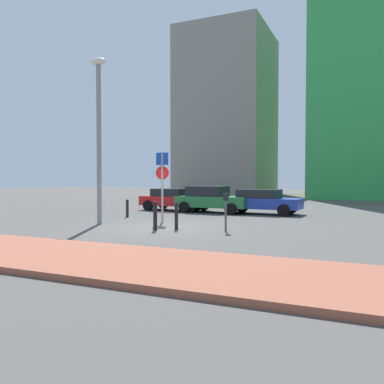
{
  "coord_description": "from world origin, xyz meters",
  "views": [
    {
      "loc": [
        7.47,
        -13.97,
        1.98
      ],
      "look_at": [
        0.06,
        2.55,
        1.35
      ],
      "focal_mm": 36.77,
      "sensor_mm": 36.0,
      "label": 1
    }
  ],
  "objects_px": {
    "street_lamp": "(99,127)",
    "traffic_bollard_far": "(155,216)",
    "parked_car_red": "(175,199)",
    "parking_meter": "(226,207)",
    "parked_car_blue": "(260,201)",
    "traffic_bollard_mid": "(176,216)",
    "parked_car_green": "(212,199)",
    "parking_sign_post": "(162,178)",
    "traffic_bollard_near": "(127,208)"
  },
  "relations": [
    {
      "from": "traffic_bollard_near",
      "to": "parked_car_blue",
      "type": "bearing_deg",
      "value": 37.62
    },
    {
      "from": "parked_car_blue",
      "to": "parking_meter",
      "type": "height_order",
      "value": "parking_meter"
    },
    {
      "from": "parking_meter",
      "to": "traffic_bollard_mid",
      "type": "bearing_deg",
      "value": -172.5
    },
    {
      "from": "parking_meter",
      "to": "street_lamp",
      "type": "xyz_separation_m",
      "value": [
        -5.78,
        0.04,
        3.26
      ]
    },
    {
      "from": "parked_car_red",
      "to": "parking_sign_post",
      "type": "bearing_deg",
      "value": -68.2
    },
    {
      "from": "parked_car_red",
      "to": "traffic_bollard_far",
      "type": "bearing_deg",
      "value": -67.93
    },
    {
      "from": "parking_meter",
      "to": "parked_car_blue",
      "type": "bearing_deg",
      "value": 94.72
    },
    {
      "from": "parked_car_red",
      "to": "street_lamp",
      "type": "distance_m",
      "value": 8.52
    },
    {
      "from": "street_lamp",
      "to": "parked_car_red",
      "type": "bearing_deg",
      "value": 91.93
    },
    {
      "from": "parked_car_red",
      "to": "parking_meter",
      "type": "xyz_separation_m",
      "value": [
        6.04,
        -7.82,
        0.21
      ]
    },
    {
      "from": "parked_car_green",
      "to": "traffic_bollard_mid",
      "type": "xyz_separation_m",
      "value": [
        1.53,
        -7.69,
        -0.26
      ]
    },
    {
      "from": "parking_meter",
      "to": "traffic_bollard_near",
      "type": "distance_m",
      "value": 7.18
    },
    {
      "from": "parking_meter",
      "to": "traffic_bollard_mid",
      "type": "height_order",
      "value": "parking_meter"
    },
    {
      "from": "parked_car_green",
      "to": "street_lamp",
      "type": "bearing_deg",
      "value": -107.5
    },
    {
      "from": "parking_sign_post",
      "to": "traffic_bollard_far",
      "type": "xyz_separation_m",
      "value": [
        1.05,
        -2.5,
        -1.44
      ]
    },
    {
      "from": "street_lamp",
      "to": "traffic_bollard_far",
      "type": "relative_size",
      "value": 6.5
    },
    {
      "from": "parking_sign_post",
      "to": "traffic_bollard_mid",
      "type": "xyz_separation_m",
      "value": [
        1.68,
        -1.96,
        -1.47
      ]
    },
    {
      "from": "parked_car_blue",
      "to": "traffic_bollard_far",
      "type": "xyz_separation_m",
      "value": [
        -1.92,
        -8.42,
        -0.18
      ]
    },
    {
      "from": "street_lamp",
      "to": "traffic_bollard_far",
      "type": "xyz_separation_m",
      "value": [
        3.23,
        -0.83,
        -3.64
      ]
    },
    {
      "from": "parked_car_green",
      "to": "parked_car_blue",
      "type": "height_order",
      "value": "parked_car_green"
    },
    {
      "from": "street_lamp",
      "to": "parking_sign_post",
      "type": "bearing_deg",
      "value": 37.51
    },
    {
      "from": "street_lamp",
      "to": "parking_meter",
      "type": "bearing_deg",
      "value": -0.38
    },
    {
      "from": "parking_sign_post",
      "to": "parking_meter",
      "type": "height_order",
      "value": "parking_sign_post"
    },
    {
      "from": "parked_car_blue",
      "to": "traffic_bollard_far",
      "type": "relative_size",
      "value": 4.04
    },
    {
      "from": "parked_car_blue",
      "to": "traffic_bollard_mid",
      "type": "relative_size",
      "value": 4.23
    },
    {
      "from": "parked_car_green",
      "to": "traffic_bollard_mid",
      "type": "height_order",
      "value": "parked_car_green"
    },
    {
      "from": "parked_car_green",
      "to": "parking_meter",
      "type": "height_order",
      "value": "parked_car_green"
    },
    {
      "from": "traffic_bollard_near",
      "to": "parking_meter",
      "type": "bearing_deg",
      "value": -26.2
    },
    {
      "from": "parked_car_red",
      "to": "parking_sign_post",
      "type": "relative_size",
      "value": 1.42
    },
    {
      "from": "parking_meter",
      "to": "street_lamp",
      "type": "distance_m",
      "value": 6.64
    },
    {
      "from": "parking_sign_post",
      "to": "traffic_bollard_far",
      "type": "height_order",
      "value": "parking_sign_post"
    },
    {
      "from": "parked_car_blue",
      "to": "street_lamp",
      "type": "distance_m",
      "value": 9.8
    },
    {
      "from": "parked_car_red",
      "to": "traffic_bollard_mid",
      "type": "relative_size",
      "value": 4.27
    },
    {
      "from": "parked_car_red",
      "to": "parked_car_blue",
      "type": "bearing_deg",
      "value": -1.96
    },
    {
      "from": "parked_car_red",
      "to": "parked_car_blue",
      "type": "height_order",
      "value": "parked_car_blue"
    },
    {
      "from": "parked_car_blue",
      "to": "parked_car_green",
      "type": "bearing_deg",
      "value": -176.12
    },
    {
      "from": "traffic_bollard_mid",
      "to": "parking_meter",
      "type": "bearing_deg",
      "value": 7.5
    },
    {
      "from": "parked_car_green",
      "to": "street_lamp",
      "type": "distance_m",
      "value": 8.47
    },
    {
      "from": "parked_car_red",
      "to": "parking_sign_post",
      "type": "height_order",
      "value": "parking_sign_post"
    },
    {
      "from": "parking_sign_post",
      "to": "traffic_bollard_near",
      "type": "height_order",
      "value": "parking_sign_post"
    },
    {
      "from": "parked_car_red",
      "to": "street_lamp",
      "type": "bearing_deg",
      "value": -88.07
    },
    {
      "from": "parked_car_blue",
      "to": "street_lamp",
      "type": "height_order",
      "value": "street_lamp"
    },
    {
      "from": "parking_meter",
      "to": "traffic_bollard_near",
      "type": "bearing_deg",
      "value": 153.8
    },
    {
      "from": "parked_car_red",
      "to": "parking_meter",
      "type": "height_order",
      "value": "parking_meter"
    },
    {
      "from": "parked_car_red",
      "to": "parked_car_blue",
      "type": "distance_m",
      "value": 5.42
    },
    {
      "from": "street_lamp",
      "to": "traffic_bollard_far",
      "type": "bearing_deg",
      "value": -14.37
    },
    {
      "from": "parking_meter",
      "to": "parking_sign_post",
      "type": "bearing_deg",
      "value": 154.59
    },
    {
      "from": "parking_meter",
      "to": "traffic_bollard_mid",
      "type": "distance_m",
      "value": 1.98
    },
    {
      "from": "street_lamp",
      "to": "traffic_bollard_far",
      "type": "height_order",
      "value": "street_lamp"
    },
    {
      "from": "parked_car_blue",
      "to": "traffic_bollard_far",
      "type": "distance_m",
      "value": 8.64
    }
  ]
}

